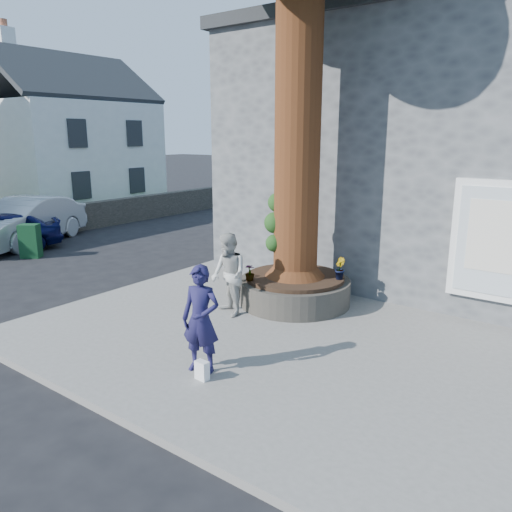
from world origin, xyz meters
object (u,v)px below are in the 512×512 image
Objects in this scene: planter at (295,290)px; woman at (229,275)px; man at (201,319)px; a_board_sign at (30,241)px; car_silver at (25,221)px.

woman is at bearing -116.57° from planter.
man is (0.53, -3.43, 0.52)m from planter.
woman reaches higher than a_board_sign.
a_board_sign is at bearing 148.89° from man.
woman is 10.02m from car_silver.
man reaches higher than woman.
man is at bearing -81.16° from planter.
man is at bearing -40.18° from car_silver.
woman is (-0.67, -1.34, 0.52)m from planter.
woman is (-1.20, 2.09, -0.00)m from man.
man reaches higher than car_silver.
a_board_sign is at bearing -174.12° from planter.
man reaches higher than a_board_sign.
a_board_sign is at bearing -157.61° from woman.
man is at bearing -50.99° from a_board_sign.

